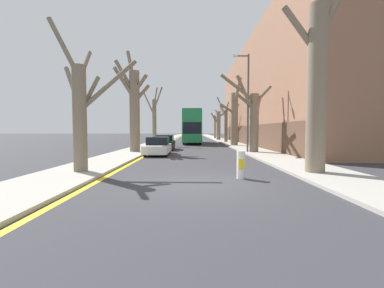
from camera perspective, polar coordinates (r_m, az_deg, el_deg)
ground_plane at (r=9.13m, az=1.77°, el=-8.84°), size 300.00×300.00×0.00m
sidewalk_left at (r=59.18m, az=-4.76°, el=1.25°), size 2.91×120.00×0.12m
sidewalk_right at (r=59.23m, az=5.65°, el=1.24°), size 2.91×120.00×0.12m
building_facade_right at (r=36.95m, az=19.59°, el=10.30°), size 10.08×40.03×13.36m
kerb_line_stripe at (r=59.06m, az=-3.18°, el=1.20°), size 0.24×120.00×0.01m
street_tree_left_0 at (r=12.21m, az=-23.19°, el=7.34°), size 3.68×1.95×6.78m
street_tree_left_1 at (r=22.21m, az=-12.58°, el=8.23°), size 2.90×2.21×8.80m
street_tree_left_2 at (r=32.28m, az=-8.17°, el=5.51°), size 2.81×2.99×7.09m
street_tree_right_0 at (r=12.32m, az=26.36°, el=12.95°), size 3.38×2.31×9.40m
street_tree_right_1 at (r=21.72m, az=13.50°, el=5.78°), size 4.34×1.55×6.32m
street_tree_right_2 at (r=31.23m, az=9.59°, el=5.89°), size 2.81×4.61×7.74m
street_tree_right_3 at (r=40.33m, az=7.67°, el=4.55°), size 1.90×2.95×7.03m
street_tree_right_4 at (r=49.71m, az=6.10°, el=4.32°), size 3.18×1.82×5.95m
street_tree_right_5 at (r=59.46m, az=5.43°, el=4.13°), size 3.01×3.45×6.72m
double_decker_bus at (r=37.22m, az=0.22°, el=4.18°), size 2.56×10.84×4.66m
parked_car_0 at (r=19.95m, az=-7.38°, el=-0.53°), size 1.78×4.17×1.38m
parked_car_1 at (r=25.33m, az=-5.76°, el=0.28°), size 1.71×3.94×1.43m
lamp_post at (r=21.81m, az=12.31°, el=9.88°), size 1.40×0.20×8.09m
traffic_bollard at (r=10.20m, az=10.99°, el=-4.55°), size 0.32×0.33×1.09m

